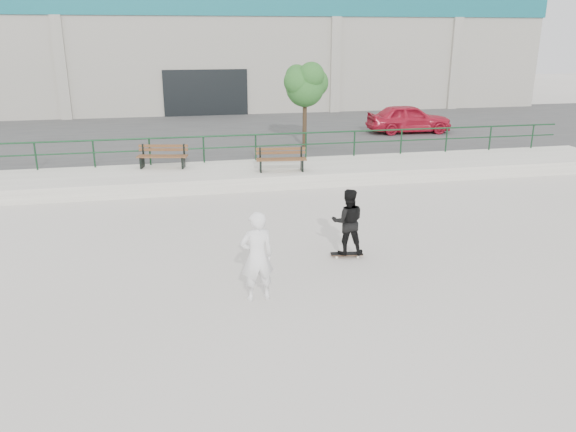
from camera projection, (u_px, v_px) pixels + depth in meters
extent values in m
plane|color=#B6B1A6|center=(287.00, 293.00, 11.78)|extent=(120.00, 120.00, 0.00)
cube|color=beige|center=(234.00, 176.00, 20.54)|extent=(30.00, 3.00, 0.50)
cube|color=#404040|center=(215.00, 136.00, 28.46)|extent=(60.00, 14.00, 0.50)
cylinder|color=#163D22|center=(230.00, 136.00, 21.37)|extent=(28.00, 0.06, 0.06)
cylinder|color=#163D22|center=(230.00, 147.00, 21.51)|extent=(28.00, 0.05, 0.05)
cylinder|color=#163D22|center=(36.00, 156.00, 20.16)|extent=(0.06, 0.06, 1.00)
cylinder|color=#163D22|center=(94.00, 154.00, 20.55)|extent=(0.06, 0.06, 1.00)
cylinder|color=#163D22|center=(150.00, 152.00, 20.94)|extent=(0.06, 0.06, 1.00)
cylinder|color=#163D22|center=(204.00, 150.00, 21.33)|extent=(0.06, 0.06, 1.00)
cylinder|color=#163D22|center=(256.00, 148.00, 21.72)|extent=(0.06, 0.06, 1.00)
cylinder|color=#163D22|center=(306.00, 146.00, 22.11)|extent=(0.06, 0.06, 1.00)
cylinder|color=#163D22|center=(354.00, 144.00, 22.49)|extent=(0.06, 0.06, 1.00)
cylinder|color=#163D22|center=(401.00, 142.00, 22.88)|extent=(0.06, 0.06, 1.00)
cylinder|color=#163D22|center=(446.00, 140.00, 23.27)|extent=(0.06, 0.06, 1.00)
cylinder|color=#163D22|center=(490.00, 138.00, 23.66)|extent=(0.06, 0.06, 1.00)
cylinder|color=#163D22|center=(532.00, 137.00, 24.05)|extent=(0.06, 0.06, 1.00)
cube|color=#AEA79C|center=(197.00, 51.00, 40.33)|extent=(44.00, 16.00, 8.00)
cube|color=#176A75|center=(195.00, 5.00, 39.38)|extent=(44.20, 16.20, 1.80)
cube|color=black|center=(206.00, 97.00, 33.58)|extent=(5.00, 0.15, 3.20)
cube|color=#AEA79C|center=(62.00, 73.00, 31.52)|extent=(0.60, 0.25, 6.20)
cube|color=#AEA79C|center=(335.00, 70.00, 34.62)|extent=(0.60, 0.25, 6.20)
cube|color=#AEA79C|center=(455.00, 68.00, 36.18)|extent=(0.60, 0.25, 6.20)
cube|color=#5B2F1F|center=(161.00, 157.00, 20.32)|extent=(1.80, 0.50, 0.04)
cube|color=#5B2F1F|center=(162.00, 156.00, 20.49)|extent=(1.80, 0.50, 0.04)
cube|color=#5B2F1F|center=(163.00, 155.00, 20.66)|extent=(1.80, 0.50, 0.04)
cube|color=#5B2F1F|center=(164.00, 150.00, 20.68)|extent=(1.79, 0.42, 0.10)
cube|color=#5B2F1F|center=(163.00, 146.00, 20.64)|extent=(1.79, 0.42, 0.10)
cube|color=black|center=(142.00, 162.00, 20.56)|extent=(0.16, 0.51, 0.42)
cube|color=black|center=(143.00, 150.00, 20.68)|extent=(0.07, 0.06, 0.42)
cube|color=black|center=(183.00, 162.00, 20.56)|extent=(0.16, 0.51, 0.42)
cube|color=black|center=(184.00, 150.00, 20.68)|extent=(0.07, 0.06, 0.42)
cube|color=#5B2F1F|center=(282.00, 160.00, 19.85)|extent=(1.79, 0.32, 0.04)
cube|color=#5B2F1F|center=(281.00, 159.00, 20.02)|extent=(1.79, 0.32, 0.04)
cube|color=#5B2F1F|center=(281.00, 158.00, 20.19)|extent=(1.79, 0.32, 0.04)
cube|color=#5B2F1F|center=(281.00, 153.00, 20.20)|extent=(1.78, 0.24, 0.10)
cube|color=#5B2F1F|center=(281.00, 149.00, 20.16)|extent=(1.78, 0.24, 0.10)
cube|color=black|center=(261.00, 166.00, 20.02)|extent=(0.12, 0.50, 0.42)
cube|color=black|center=(260.00, 153.00, 20.14)|extent=(0.06, 0.06, 0.42)
cube|color=black|center=(302.00, 165.00, 20.15)|extent=(0.12, 0.50, 0.42)
cube|color=black|center=(301.00, 152.00, 20.27)|extent=(0.06, 0.06, 0.42)
cylinder|color=#3E301F|center=(305.00, 122.00, 24.20)|extent=(0.18, 0.18, 2.16)
sphere|color=#20531E|center=(305.00, 88.00, 23.75)|extent=(1.62, 1.62, 1.62)
sphere|color=#20531E|center=(314.00, 83.00, 24.03)|extent=(1.26, 1.26, 1.26)
sphere|color=#20531E|center=(298.00, 82.00, 23.43)|extent=(1.17, 1.17, 1.17)
sphere|color=#20531E|center=(311.00, 75.00, 23.28)|extent=(1.08, 1.08, 1.08)
sphere|color=#20531E|center=(297.00, 76.00, 23.90)|extent=(0.99, 0.99, 0.99)
imported|color=#B9162E|center=(409.00, 118.00, 27.81)|extent=(4.20, 1.90, 1.40)
cube|color=black|center=(347.00, 253.00, 13.68)|extent=(0.80, 0.31, 0.02)
cube|color=brown|center=(347.00, 254.00, 13.69)|extent=(0.80, 0.31, 0.01)
cube|color=#AAAAAF|center=(336.00, 255.00, 13.68)|extent=(0.08, 0.17, 0.03)
cube|color=#AAAAAF|center=(357.00, 255.00, 13.71)|extent=(0.08, 0.17, 0.03)
cylinder|color=white|center=(337.00, 257.00, 13.59)|extent=(0.06, 0.03, 0.06)
cylinder|color=white|center=(336.00, 254.00, 13.78)|extent=(0.06, 0.03, 0.06)
cylinder|color=white|center=(358.00, 257.00, 13.62)|extent=(0.06, 0.03, 0.06)
cylinder|color=white|center=(356.00, 254.00, 13.80)|extent=(0.06, 0.03, 0.06)
imported|color=black|center=(348.00, 222.00, 13.43)|extent=(0.90, 0.76, 1.62)
imported|color=white|center=(257.00, 256.00, 11.23)|extent=(0.74, 0.53, 1.88)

